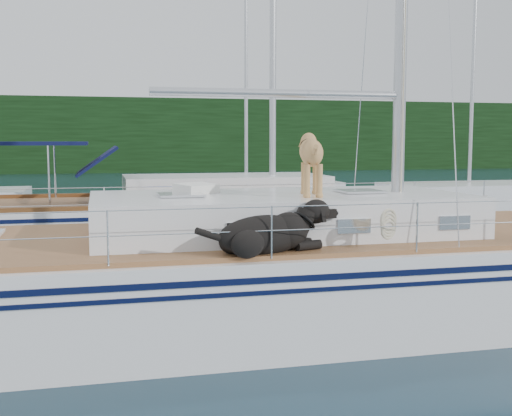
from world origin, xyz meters
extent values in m
plane|color=black|center=(0.00, 0.00, 0.00)|extent=(120.00, 120.00, 0.00)
cube|color=black|center=(0.00, 45.00, 3.00)|extent=(90.00, 3.00, 6.00)
cube|color=#595147|center=(0.00, 46.20, 0.60)|extent=(92.00, 1.00, 1.20)
cube|color=white|center=(0.00, 0.00, 0.50)|extent=(12.00, 3.80, 1.40)
cube|color=#94623B|center=(0.00, 0.00, 1.23)|extent=(11.52, 3.50, 0.06)
cube|color=white|center=(0.80, 0.00, 1.54)|extent=(5.20, 2.50, 0.55)
cylinder|color=silver|center=(0.80, 0.00, 3.21)|extent=(3.60, 0.12, 0.12)
cylinder|color=silver|center=(0.00, -1.75, 1.82)|extent=(10.56, 0.01, 0.01)
cylinder|color=silver|center=(0.00, 1.75, 1.82)|extent=(10.56, 0.01, 0.01)
cube|color=blue|center=(-0.62, 1.43, 1.28)|extent=(0.63, 0.49, 0.04)
cube|color=white|center=(-0.32, 0.43, 1.88)|extent=(0.67, 0.64, 0.13)
torus|color=beige|center=(1.67, -1.66, 1.62)|extent=(0.35, 0.21, 0.34)
cube|color=white|center=(0.10, 6.61, 0.45)|extent=(11.00, 3.50, 1.30)
cube|color=#94623B|center=(0.10, 6.61, 1.10)|extent=(10.56, 3.29, 0.06)
cube|color=white|center=(1.30, 6.61, 1.45)|extent=(4.80, 2.30, 0.55)
cube|color=#101445|center=(-3.10, 6.61, 2.50)|extent=(2.40, 2.30, 0.08)
cube|color=white|center=(4.00, 16.00, 0.40)|extent=(7.20, 3.00, 1.10)
cylinder|color=silver|center=(4.00, 16.00, 6.00)|extent=(0.14, 0.14, 11.00)
cube|color=white|center=(12.00, 13.00, 0.40)|extent=(6.40, 3.00, 1.10)
cylinder|color=silver|center=(12.00, 13.00, 6.00)|extent=(0.14, 0.14, 11.00)
camera|label=1|loc=(-1.68, -8.65, 2.56)|focal=45.00mm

